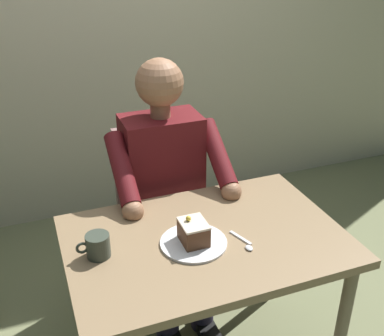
# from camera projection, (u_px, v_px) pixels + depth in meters

# --- Properties ---
(dining_table) EXTENTS (1.05, 0.71, 0.72)m
(dining_table) POSITION_uv_depth(u_px,v_px,m) (205.00, 256.00, 1.82)
(dining_table) COLOR #896E4E
(dining_table) RESTS_ON ground
(chair) EXTENTS (0.42, 0.42, 0.90)m
(chair) POSITION_uv_depth(u_px,v_px,m) (158.00, 205.00, 2.41)
(chair) COLOR #8A6561
(chair) RESTS_ON ground
(seated_person) EXTENTS (0.53, 0.58, 1.28)m
(seated_person) POSITION_uv_depth(u_px,v_px,m) (168.00, 191.00, 2.19)
(seated_person) COLOR #5B1418
(seated_person) RESTS_ON ground
(dessert_plate) EXTENTS (0.25, 0.25, 0.01)m
(dessert_plate) POSITION_uv_depth(u_px,v_px,m) (194.00, 243.00, 1.73)
(dessert_plate) COLOR white
(dessert_plate) RESTS_ON dining_table
(cake_slice) EXTENTS (0.09, 0.11, 0.10)m
(cake_slice) POSITION_uv_depth(u_px,v_px,m) (194.00, 232.00, 1.71)
(cake_slice) COLOR #56331E
(cake_slice) RESTS_ON dessert_plate
(coffee_cup) EXTENTS (0.12, 0.09, 0.09)m
(coffee_cup) POSITION_uv_depth(u_px,v_px,m) (98.00, 245.00, 1.65)
(coffee_cup) COLOR #363F34
(coffee_cup) RESTS_ON dining_table
(dessert_spoon) EXTENTS (0.05, 0.14, 0.01)m
(dessert_spoon) POSITION_uv_depth(u_px,v_px,m) (245.00, 243.00, 1.73)
(dessert_spoon) COLOR silver
(dessert_spoon) RESTS_ON dining_table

